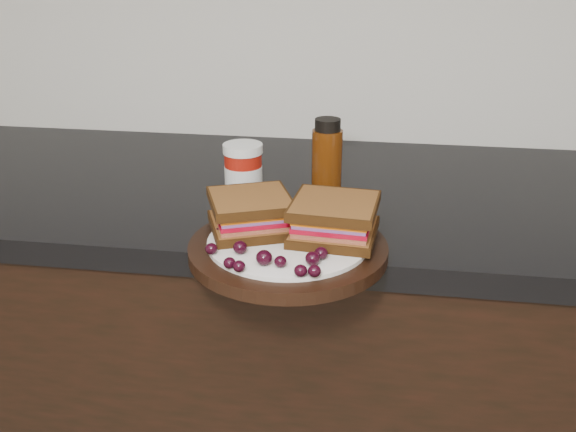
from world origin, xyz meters
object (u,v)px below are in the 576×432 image
condiment_jar (243,172)px  oil_bottle (327,160)px  sandwich_left (251,213)px  plate (288,249)px

condiment_jar → oil_bottle: bearing=7.5°
oil_bottle → sandwich_left: bearing=-115.0°
sandwich_left → condiment_jar: bearing=83.7°
sandwich_left → oil_bottle: (0.09, 0.19, 0.02)m
sandwich_left → oil_bottle: 0.21m
plate → oil_bottle: (0.03, 0.22, 0.06)m
plate → oil_bottle: 0.23m
sandwich_left → condiment_jar: 0.18m
plate → sandwich_left: 0.08m
sandwich_left → plate: bearing=-46.3°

